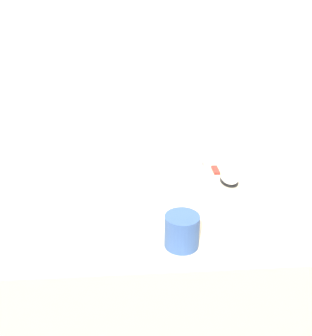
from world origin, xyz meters
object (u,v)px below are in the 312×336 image
(computer_mouse, at_px, (229,178))
(usb_stick, at_px, (216,170))
(laptop, at_px, (154,164))
(drink_cup, at_px, (182,230))

(computer_mouse, xyz_separation_m, usb_stick, (-0.03, 0.08, -0.01))
(laptop, distance_m, computer_mouse, 0.25)
(computer_mouse, bearing_deg, usb_stick, 108.25)
(laptop, relative_size, drink_cup, 4.02)
(laptop, xyz_separation_m, usb_stick, (0.22, 0.04, -0.05))
(laptop, bearing_deg, usb_stick, 10.23)
(usb_stick, bearing_deg, laptop, -169.77)
(laptop, height_order, usb_stick, laptop)
(drink_cup, relative_size, computer_mouse, 0.96)
(drink_cup, distance_m, computer_mouse, 0.39)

